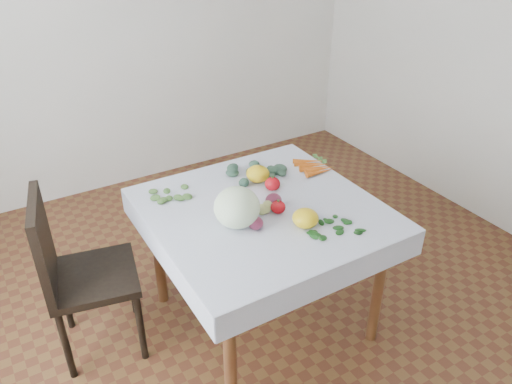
% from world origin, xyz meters
% --- Properties ---
extents(ground, '(4.00, 4.00, 0.00)m').
position_xyz_m(ground, '(0.00, 0.00, 0.00)').
color(ground, brown).
extents(back_wall, '(4.00, 0.04, 2.70)m').
position_xyz_m(back_wall, '(0.00, 2.00, 1.35)').
color(back_wall, silver).
rests_on(back_wall, ground).
extents(table, '(1.00, 1.00, 0.75)m').
position_xyz_m(table, '(0.00, 0.00, 0.65)').
color(table, brown).
rests_on(table, ground).
extents(tablecloth, '(1.12, 1.12, 0.01)m').
position_xyz_m(tablecloth, '(0.00, 0.00, 0.75)').
color(tablecloth, white).
rests_on(tablecloth, table).
extents(chair, '(0.50, 0.50, 0.94)m').
position_xyz_m(chair, '(-0.92, 0.30, 0.54)').
color(chair, black).
rests_on(chair, ground).
extents(cabbage, '(0.28, 0.28, 0.20)m').
position_xyz_m(cabbage, '(-0.19, -0.07, 0.86)').
color(cabbage, '#DBF0C9').
rests_on(cabbage, tablecloth).
extents(tomato_a, '(0.08, 0.08, 0.07)m').
position_xyz_m(tomato_a, '(-0.20, -0.05, 0.79)').
color(tomato_a, red).
rests_on(tomato_a, tablecloth).
extents(tomato_b, '(0.11, 0.11, 0.07)m').
position_xyz_m(tomato_b, '(-0.11, 0.14, 0.79)').
color(tomato_b, red).
rests_on(tomato_b, tablecloth).
extents(tomato_c, '(0.09, 0.09, 0.07)m').
position_xyz_m(tomato_c, '(0.04, -0.07, 0.79)').
color(tomato_c, red).
rests_on(tomato_c, tablecloth).
extents(tomato_d, '(0.10, 0.10, 0.07)m').
position_xyz_m(tomato_d, '(0.14, 0.13, 0.79)').
color(tomato_d, red).
rests_on(tomato_d, tablecloth).
extents(heirloom_back, '(0.14, 0.14, 0.09)m').
position_xyz_m(heirloom_back, '(0.12, 0.26, 0.80)').
color(heirloom_back, gold).
rests_on(heirloom_back, tablecloth).
extents(heirloom_front, '(0.16, 0.16, 0.09)m').
position_xyz_m(heirloom_front, '(0.09, -0.24, 0.80)').
color(heirloom_front, gold).
rests_on(heirloom_front, tablecloth).
extents(onion_a, '(0.11, 0.11, 0.07)m').
position_xyz_m(onion_a, '(0.05, -0.01, 0.79)').
color(onion_a, maroon).
rests_on(onion_a, tablecloth).
extents(onion_b, '(0.09, 0.09, 0.06)m').
position_xyz_m(onion_b, '(-0.13, -0.14, 0.79)').
color(onion_b, maroon).
rests_on(onion_b, tablecloth).
extents(tomatillo_cluster, '(0.08, 0.12, 0.05)m').
position_xyz_m(tomatillo_cluster, '(-0.05, -0.01, 0.78)').
color(tomatillo_cluster, '#B7C672').
rests_on(tomatillo_cluster, tablecloth).
extents(carrot_bunch, '(0.19, 0.23, 0.03)m').
position_xyz_m(carrot_bunch, '(0.48, 0.21, 0.77)').
color(carrot_bunch, orange).
rests_on(carrot_bunch, tablecloth).
extents(kale_bunch, '(0.26, 0.26, 0.04)m').
position_xyz_m(kale_bunch, '(0.14, 0.34, 0.78)').
color(kale_bunch, '#365944').
rests_on(kale_bunch, tablecloth).
extents(basil_bunch, '(0.24, 0.17, 0.01)m').
position_xyz_m(basil_bunch, '(0.18, -0.32, 0.76)').
color(basil_bunch, '#1A551A').
rests_on(basil_bunch, tablecloth).
extents(dill_bunch, '(0.23, 0.16, 0.02)m').
position_xyz_m(dill_bunch, '(-0.36, 0.36, 0.77)').
color(dill_bunch, '#54823B').
rests_on(dill_bunch, tablecloth).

